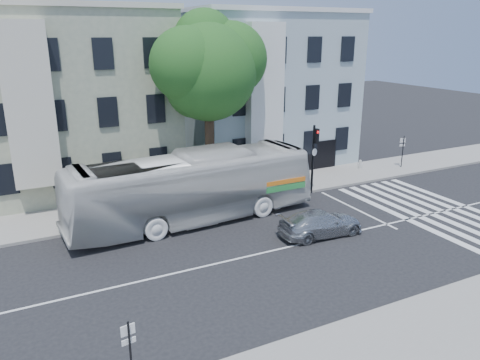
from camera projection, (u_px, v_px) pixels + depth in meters
ground at (282, 249)px, 21.99m from camera, size 120.00×120.00×0.00m
sidewalk_far at (214, 196)px, 28.78m from camera, size 80.00×4.00×0.15m
sidewalk_near at (411, 344)px, 15.15m from camera, size 80.00×4.00×0.15m
building_left at (70, 101)px, 30.12m from camera, size 12.00×10.00×11.00m
building_right at (260, 89)px, 36.10m from camera, size 12.00×10.00×11.00m
street_tree at (208, 66)px, 27.10m from camera, size 7.30×5.90×11.10m
bus at (192, 187)px, 24.73m from camera, size 3.87×13.62×3.75m
sedan at (321, 223)px, 23.28m from camera, size 2.01×4.46×1.27m
hedge at (148, 211)px, 25.28m from camera, size 8.47×2.77×0.70m
traffic_signal at (314, 150)px, 28.72m from camera, size 0.44×0.53×4.33m
fire_hydrant at (360, 164)px, 34.29m from camera, size 0.37×0.26×0.66m
near_sign_pole at (130, 346)px, 12.68m from camera, size 0.40×0.18×2.23m
far_sign_pole at (403, 147)px, 34.38m from camera, size 0.42×0.21×2.33m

